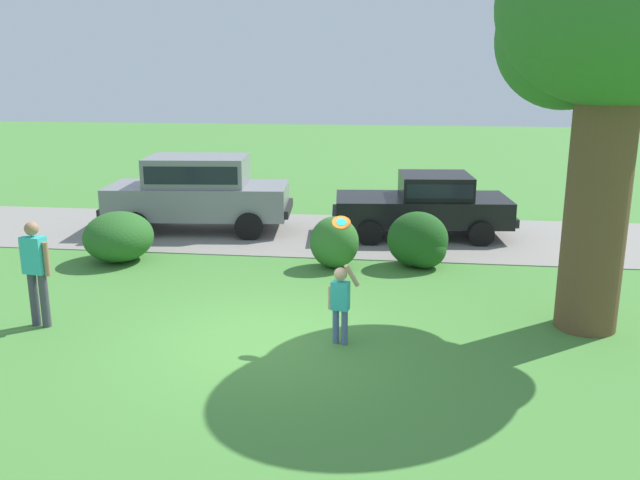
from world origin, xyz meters
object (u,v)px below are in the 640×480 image
oak_tree_large (610,28)px  adult_onlooker (36,268)px  frisbee (341,223)px  parked_sedan (425,203)px  child_thrower (340,299)px  parked_suv (198,189)px

oak_tree_large → adult_onlooker: bearing=-171.9°
frisbee → adult_onlooker: frisbee is taller
parked_sedan → child_thrower: bearing=-101.7°
parked_sedan → parked_suv: size_ratio=0.94×
oak_tree_large → frisbee: 4.90m
oak_tree_large → child_thrower: 5.66m
parked_suv → frisbee: 7.82m
child_thrower → adult_onlooker: adult_onlooker is taller
parked_sedan → adult_onlooker: size_ratio=2.61×
oak_tree_large → adult_onlooker: 9.55m
oak_tree_large → child_thrower: oak_tree_large is taller
parked_suv → adult_onlooker: 6.71m
parked_sedan → frisbee: (-1.46, -6.65, 0.98)m
parked_suv → child_thrower: (4.29, -6.78, -0.36)m
parked_suv → oak_tree_large: bearing=-33.8°
child_thrower → adult_onlooker: bearing=178.8°
adult_onlooker → child_thrower: bearing=-1.2°
oak_tree_large → adult_onlooker: oak_tree_large is taller
parked_sedan → frisbee: size_ratio=15.35×
parked_suv → parked_sedan: bearing=1.4°
oak_tree_large → child_thrower: size_ratio=5.01×
child_thrower → parked_suv: bearing=122.3°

